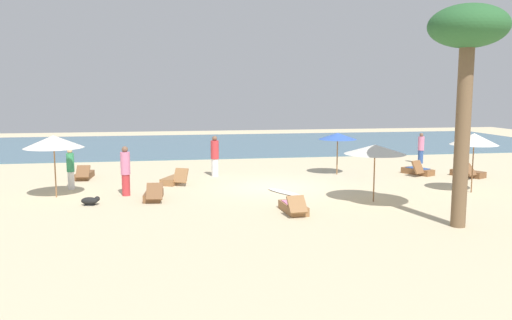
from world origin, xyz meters
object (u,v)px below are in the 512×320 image
umbrella_3 (54,142)px  person_2 (215,156)px  person_0 (421,148)px  person_3 (126,171)px  umbrella_2 (375,149)px  surfboard (285,192)px  lounger_3 (84,175)px  palm_0 (467,41)px  person_1 (71,169)px  lounger_5 (418,171)px  lounger_1 (174,180)px  lounger_6 (294,207)px  lounger_0 (154,195)px  dog (90,201)px  umbrella_1 (338,136)px  umbrella_0 (474,139)px  lounger_4 (468,173)px

umbrella_3 → person_2: bearing=31.1°
person_0 → person_3: (-15.18, -6.27, 0.12)m
umbrella_2 → umbrella_3: bearing=166.6°
surfboard → lounger_3: bearing=149.9°
lounger_3 → palm_0: size_ratio=0.27×
surfboard → person_1: bearing=165.2°
lounger_5 → person_0: 4.04m
umbrella_2 → lounger_1: bearing=145.2°
lounger_6 → palm_0: palm_0 is taller
person_1 → lounger_3: bearing=87.1°
person_0 → person_2: person_2 is taller
umbrella_3 → lounger_0: (3.60, -1.03, -1.93)m
person_1 → palm_0: (12.27, -7.94, 4.50)m
umbrella_2 → person_0: 10.94m
person_3 → palm_0: 12.59m
person_0 → palm_0: (-5.19, -12.53, 4.51)m
surfboard → lounger_0: bearing=-175.6°
umbrella_2 → lounger_6: size_ratio=1.25×
person_3 → dog: (-1.10, -1.52, -0.80)m
lounger_6 → person_3: size_ratio=0.92×
umbrella_1 → person_2: bearing=175.6°
umbrella_0 → lounger_0: size_ratio=1.36×
dog → lounger_1: bearing=52.1°
person_0 → dog: person_0 is taller
lounger_5 → person_2: size_ratio=0.91×
umbrella_0 → lounger_0: 12.43m
lounger_5 → person_3: (-13.27, -2.77, 0.78)m
lounger_0 → surfboard: (5.01, 0.39, -0.14)m
umbrella_1 → umbrella_2: umbrella_2 is taller
lounger_0 → surfboard: bearing=4.4°
lounger_4 → palm_0: size_ratio=0.28×
umbrella_3 → palm_0: 14.44m
lounger_0 → person_1: 4.28m
dog → surfboard: (7.16, 0.98, -0.13)m
umbrella_0 → lounger_6: bearing=-164.5°
person_2 → lounger_3: bearing=176.8°
umbrella_0 → person_2: bearing=150.0°
lounger_0 → lounger_4: 14.46m
umbrella_0 → lounger_1: size_ratio=1.34×
lounger_0 → palm_0: 11.64m
umbrella_3 → person_1: (0.27, 1.57, -1.25)m
person_1 → umbrella_2: bearing=-21.0°
lounger_1 → lounger_6: 7.11m
umbrella_2 → person_0: umbrella_2 is taller
umbrella_2 → dog: size_ratio=3.30×
lounger_0 → dog: 2.23m
umbrella_1 → lounger_5: size_ratio=1.15×
surfboard → person_0: bearing=36.7°
lounger_4 → person_2: 11.74m
lounger_0 → person_0: (14.13, 7.19, 0.67)m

